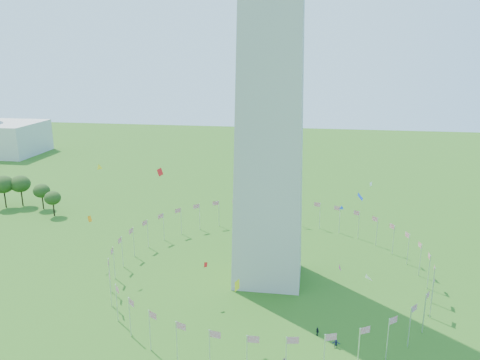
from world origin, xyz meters
TOP-DOWN VIEW (x-y plane):
  - flag_ring at (-0.00, 50.00)m, footprint 80.24×80.24m
  - kites_aloft at (5.72, 24.87)m, footprint 102.81×63.44m

SIDE VIEW (x-z plane):
  - flag_ring at x=0.00m, z-range 0.00..9.00m
  - kites_aloft at x=5.72m, z-range 6.22..33.79m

